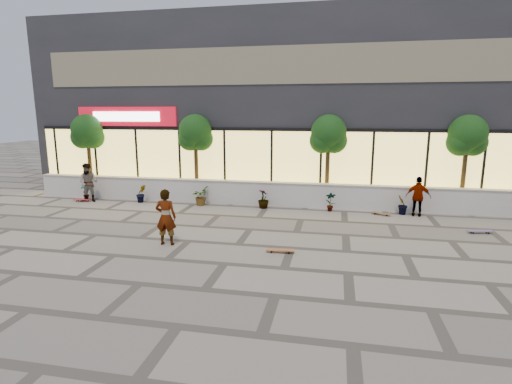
% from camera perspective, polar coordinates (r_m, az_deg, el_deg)
% --- Properties ---
extents(ground, '(80.00, 80.00, 0.00)m').
position_cam_1_polar(ground, '(10.95, -4.57, -10.18)').
color(ground, gray).
rests_on(ground, ground).
extents(planter_wall, '(22.00, 0.42, 1.04)m').
position_cam_1_polar(planter_wall, '(17.38, 1.71, -0.22)').
color(planter_wall, silver).
rests_on(planter_wall, ground).
extents(retail_building, '(24.00, 9.17, 8.50)m').
position_cam_1_polar(retail_building, '(22.45, 4.17, 11.95)').
color(retail_building, '#25262B').
rests_on(retail_building, ground).
extents(shrub_a, '(0.43, 0.29, 0.81)m').
position_cam_1_polar(shrub_a, '(20.13, -23.18, 0.12)').
color(shrub_a, '#153C13').
rests_on(shrub_a, ground).
extents(shrub_b, '(0.57, 0.57, 0.81)m').
position_cam_1_polar(shrub_b, '(18.70, -16.08, -0.21)').
color(shrub_b, '#153C13').
rests_on(shrub_b, ground).
extents(shrub_c, '(0.68, 0.77, 0.81)m').
position_cam_1_polar(shrub_c, '(17.60, -7.95, -0.57)').
color(shrub_c, '#153C13').
rests_on(shrub_c, ground).
extents(shrub_d, '(0.64, 0.64, 0.81)m').
position_cam_1_polar(shrub_d, '(16.89, 1.06, -0.97)').
color(shrub_d, '#153C13').
rests_on(shrub_d, ground).
extents(shrub_e, '(0.46, 0.35, 0.81)m').
position_cam_1_polar(shrub_e, '(16.63, 10.59, -1.36)').
color(shrub_e, '#153C13').
rests_on(shrub_e, ground).
extents(shrub_f, '(0.55, 0.57, 0.81)m').
position_cam_1_polar(shrub_f, '(16.84, 20.16, -1.71)').
color(shrub_f, '#153C13').
rests_on(shrub_f, ground).
extents(tree_west, '(1.60, 1.50, 3.92)m').
position_cam_1_polar(tree_west, '(21.14, -22.95, 7.70)').
color(tree_west, '#48361A').
rests_on(tree_west, ground).
extents(tree_midwest, '(1.60, 1.50, 3.92)m').
position_cam_1_polar(tree_midwest, '(18.63, -8.66, 8.08)').
color(tree_midwest, '#48361A').
rests_on(tree_midwest, ground).
extents(tree_mideast, '(1.60, 1.50, 3.92)m').
position_cam_1_polar(tree_mideast, '(17.52, 10.31, 7.83)').
color(tree_mideast, '#48361A').
rests_on(tree_mideast, ground).
extents(tree_east, '(1.60, 1.50, 3.92)m').
position_cam_1_polar(tree_east, '(18.26, 27.96, 6.83)').
color(tree_east, '#48361A').
rests_on(tree_east, ground).
extents(skater_center, '(0.67, 0.47, 1.74)m').
position_cam_1_polar(skater_center, '(12.47, -12.75, -3.52)').
color(skater_center, silver).
rests_on(skater_center, ground).
extents(skater_left, '(0.97, 0.83, 1.76)m').
position_cam_1_polar(skater_left, '(19.49, -22.79, 1.22)').
color(skater_left, '#887D58').
rests_on(skater_left, ground).
extents(skater_right_near, '(0.98, 0.55, 1.57)m').
position_cam_1_polar(skater_right_near, '(16.72, 22.17, -0.62)').
color(skater_right_near, silver).
rests_on(skater_right_near, ground).
extents(skateboard_center, '(0.83, 0.26, 0.10)m').
position_cam_1_polar(skateboard_center, '(11.72, 3.49, -8.27)').
color(skateboard_center, brown).
rests_on(skateboard_center, ground).
extents(skateboard_left, '(0.81, 0.29, 0.10)m').
position_cam_1_polar(skateboard_left, '(19.85, -23.55, -1.02)').
color(skateboard_left, red).
rests_on(skateboard_left, ground).
extents(skateboard_right_near, '(0.76, 0.49, 0.09)m').
position_cam_1_polar(skateboard_right_near, '(16.57, 17.44, -2.92)').
color(skateboard_right_near, brown).
rests_on(skateboard_right_near, ground).
extents(skateboard_right_far, '(0.84, 0.34, 0.10)m').
position_cam_1_polar(skateboard_right_far, '(15.44, 29.35, -4.89)').
color(skateboard_right_far, '#544885').
rests_on(skateboard_right_far, ground).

